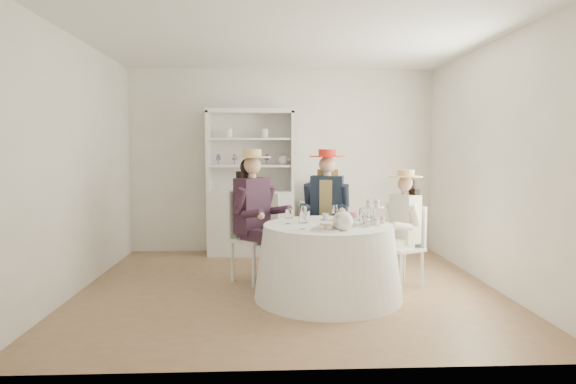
{
  "coord_description": "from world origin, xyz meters",
  "views": [
    {
      "loc": [
        -0.24,
        -5.19,
        1.51
      ],
      "look_at": [
        0.0,
        0.1,
        1.05
      ],
      "focal_mm": 30.0,
      "sensor_mm": 36.0,
      "label": 1
    }
  ],
  "objects": [
    {
      "name": "teacup_c",
      "position": [
        0.65,
        -0.2,
        0.79
      ],
      "size": [
        0.09,
        0.09,
        0.06
      ],
      "primitive_type": "imported",
      "rotation": [
        0.0,
        0.0,
        0.11
      ],
      "color": "white",
      "rests_on": "tea_table"
    },
    {
      "name": "cupcake_stand",
      "position": [
        0.86,
        -0.38,
        0.85
      ],
      "size": [
        0.27,
        0.27,
        0.25
      ],
      "rotation": [
        0.0,
        0.0,
        0.1
      ],
      "color": "white",
      "rests_on": "tea_table"
    },
    {
      "name": "teacup_b",
      "position": [
        0.39,
        -0.09,
        0.79
      ],
      "size": [
        0.08,
        0.08,
        0.07
      ],
      "primitive_type": "imported",
      "rotation": [
        0.0,
        0.0,
        -0.16
      ],
      "color": "white",
      "rests_on": "tea_table"
    },
    {
      "name": "teacup_a",
      "position": [
        0.15,
        -0.26,
        0.79
      ],
      "size": [
        0.11,
        0.11,
        0.07
      ],
      "primitive_type": "imported",
      "rotation": [
        0.0,
        0.0,
        -0.15
      ],
      "color": "white",
      "rests_on": "tea_table"
    },
    {
      "name": "ceiling",
      "position": [
        0.0,
        0.0,
        2.7
      ],
      "size": [
        4.5,
        4.5,
        0.0
      ],
      "primitive_type": "plane",
      "rotation": [
        3.14,
        0.0,
        0.0
      ],
      "color": "white",
      "rests_on": "wall_back"
    },
    {
      "name": "wall_right",
      "position": [
        2.25,
        0.0,
        1.35
      ],
      "size": [
        0.0,
        4.5,
        4.5
      ],
      "primitive_type": "plane",
      "rotation": [
        1.57,
        0.0,
        -1.57
      ],
      "color": "silver",
      "rests_on": "ground"
    },
    {
      "name": "hutch",
      "position": [
        -0.46,
        1.77,
        0.74
      ],
      "size": [
        1.26,
        0.53,
        2.09
      ],
      "rotation": [
        0.0,
        0.0,
        0.06
      ],
      "color": "silver",
      "rests_on": "ground"
    },
    {
      "name": "wall_left",
      "position": [
        -2.25,
        0.0,
        1.35
      ],
      "size": [
        0.0,
        4.5,
        4.5
      ],
      "primitive_type": "plane",
      "rotation": [
        1.57,
        0.0,
        1.57
      ],
      "color": "silver",
      "rests_on": "ground"
    },
    {
      "name": "spare_chair",
      "position": [
        -0.17,
        1.52,
        0.49
      ],
      "size": [
        0.52,
        0.52,
        0.92
      ],
      "rotation": [
        0.0,
        0.0,
        2.57
      ],
      "color": "silver",
      "rests_on": "ground"
    },
    {
      "name": "wall_front",
      "position": [
        0.0,
        -2.0,
        1.35
      ],
      "size": [
        4.5,
        0.0,
        4.5
      ],
      "primitive_type": "plane",
      "rotation": [
        -1.57,
        0.0,
        0.0
      ],
      "color": "silver",
      "rests_on": "ground"
    },
    {
      "name": "stemware_set",
      "position": [
        0.39,
        -0.35,
        0.83
      ],
      "size": [
        0.86,
        0.87,
        0.15
      ],
      "color": "white",
      "rests_on": "tea_table"
    },
    {
      "name": "hatbox",
      "position": [
        0.51,
        1.75,
        0.91
      ],
      "size": [
        0.34,
        0.34,
        0.31
      ],
      "primitive_type": "cylinder",
      "rotation": [
        0.0,
        0.0,
        0.11
      ],
      "color": "black",
      "rests_on": "side_table"
    },
    {
      "name": "ground",
      "position": [
        0.0,
        0.0,
        0.0
      ],
      "size": [
        4.5,
        4.5,
        0.0
      ],
      "primitive_type": "plane",
      "color": "#856142",
      "rests_on": "ground"
    },
    {
      "name": "tea_table",
      "position": [
        0.39,
        -0.35,
        0.38
      ],
      "size": [
        1.52,
        1.52,
        0.76
      ],
      "rotation": [
        0.0,
        0.0,
        -0.05
      ],
      "color": "white",
      "rests_on": "ground"
    },
    {
      "name": "guest_mid",
      "position": [
        0.5,
        0.63,
        0.86
      ],
      "size": [
        0.57,
        0.61,
        1.52
      ],
      "rotation": [
        0.0,
        0.0,
        -0.26
      ],
      "color": "silver",
      "rests_on": "ground"
    },
    {
      "name": "flower_arrangement",
      "position": [
        0.57,
        -0.42,
        0.85
      ],
      "size": [
        0.19,
        0.19,
        0.07
      ],
      "rotation": [
        0.0,
        0.0,
        0.06
      ],
      "color": "#DD6E88",
      "rests_on": "tea_table"
    },
    {
      "name": "sandwich_plate",
      "position": [
        0.33,
        -0.71,
        0.77
      ],
      "size": [
        0.28,
        0.28,
        0.06
      ],
      "rotation": [
        0.0,
        0.0,
        -0.1
      ],
      "color": "white",
      "rests_on": "tea_table"
    },
    {
      "name": "guest_right",
      "position": [
        1.29,
        0.05,
        0.73
      ],
      "size": [
        0.54,
        0.49,
        1.29
      ],
      "rotation": [
        0.0,
        0.0,
        -1.14
      ],
      "color": "silver",
      "rests_on": "ground"
    },
    {
      "name": "table_teapot",
      "position": [
        0.49,
        -0.72,
        0.84
      ],
      "size": [
        0.27,
        0.19,
        0.2
      ],
      "rotation": [
        0.0,
        0.0,
        0.24
      ],
      "color": "white",
      "rests_on": "tea_table"
    },
    {
      "name": "flower_bowl",
      "position": [
        0.58,
        -0.37,
        0.78
      ],
      "size": [
        0.24,
        0.24,
        0.05
      ],
      "primitive_type": "imported",
      "rotation": [
        0.0,
        0.0,
        -0.22
      ],
      "color": "white",
      "rests_on": "tea_table"
    },
    {
      "name": "wall_back",
      "position": [
        0.0,
        2.0,
        1.35
      ],
      "size": [
        4.5,
        0.0,
        4.5
      ],
      "primitive_type": "plane",
      "rotation": [
        1.57,
        0.0,
        0.0
      ],
      "color": "silver",
      "rests_on": "ground"
    },
    {
      "name": "guest_left",
      "position": [
        -0.38,
        0.26,
        0.86
      ],
      "size": [
        0.65,
        0.64,
        1.52
      ],
      "rotation": [
        0.0,
        0.0,
        0.8
      ],
      "color": "silver",
      "rests_on": "ground"
    },
    {
      "name": "side_table",
      "position": [
        0.51,
        1.75,
        0.38
      ],
      "size": [
        0.55,
        0.55,
        0.76
      ],
      "primitive_type": "cube",
      "rotation": [
        0.0,
        0.0,
        0.15
      ],
      "color": "silver",
      "rests_on": "ground"
    }
  ]
}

